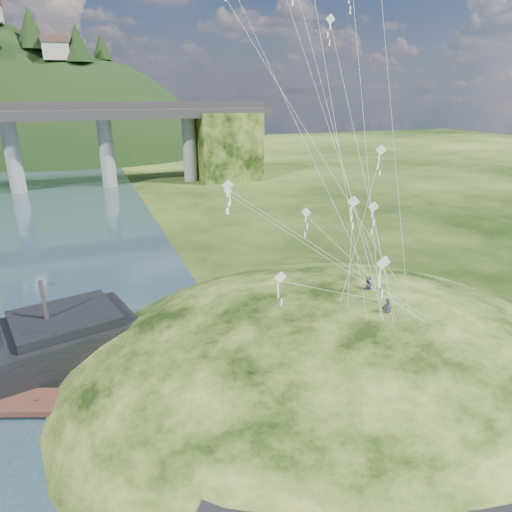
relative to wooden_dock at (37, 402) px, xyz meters
name	(u,v)px	position (x,y,z in m)	size (l,w,h in m)	color
ground	(227,421)	(9.62, -4.79, -0.43)	(320.00, 320.00, 0.00)	black
grass_hill	(335,391)	(17.62, -2.79, -1.93)	(36.00, 32.00, 13.00)	black
footpath	(480,489)	(17.08, -14.53, 1.66)	(22.29, 5.84, 0.83)	black
wooden_dock	(37,402)	(0.00, 0.00, 0.00)	(13.51, 6.68, 0.97)	#3C1F18
kite_flyers	(375,284)	(19.87, -2.87, 5.34)	(1.64, 3.91, 1.79)	#272934
kite_swarm	(296,75)	(16.19, 1.41, 17.31)	(15.96, 17.31, 20.66)	white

